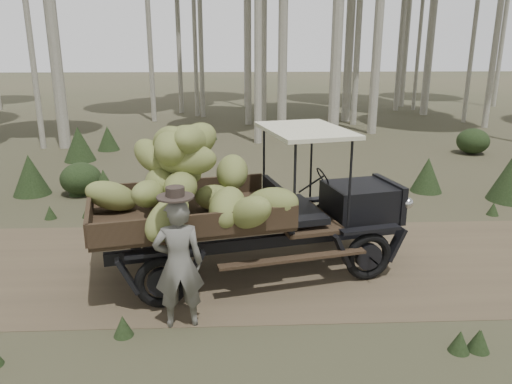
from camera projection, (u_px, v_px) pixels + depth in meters
ground at (330, 263)px, 8.91m from camera, size 120.00×120.00×0.00m
dirt_track at (330, 263)px, 8.90m from camera, size 70.00×4.00×0.01m
banana_truck at (217, 186)px, 8.00m from camera, size 5.57×3.27×2.67m
farmer at (179, 262)px, 6.71m from camera, size 0.73×0.56×2.01m
undergrowth at (452, 222)px, 9.45m from camera, size 22.59×21.48×1.36m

